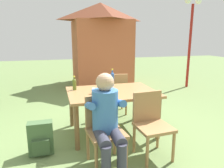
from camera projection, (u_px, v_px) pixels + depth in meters
ground_plane at (112, 132)px, 3.64m from camera, size 24.00×24.00×0.00m
dining_table at (112, 96)px, 3.50m from camera, size 1.44×1.03×0.72m
chair_near_left at (104, 126)px, 2.68m from camera, size 0.48×0.48×0.87m
chair_near_right at (151, 121)px, 2.85m from camera, size 0.47×0.47×0.87m
chair_far_right at (116, 91)px, 4.38m from camera, size 0.48×0.48×0.87m
person_in_white_shirt at (107, 117)px, 2.54m from camera, size 0.47×0.61×1.18m
bottle_olive at (74, 84)px, 3.54m from camera, size 0.06×0.06×0.24m
bottle_blue at (112, 78)px, 3.84m from camera, size 0.06×0.06×0.31m
bottle_clear at (106, 91)px, 3.05m from camera, size 0.06×0.06×0.27m
cup_glass at (94, 91)px, 3.31m from camera, size 0.07×0.07×0.09m
cup_steel at (103, 83)px, 3.86m from camera, size 0.08×0.08×0.08m
backpack_by_near_side at (41, 139)px, 2.91m from camera, size 0.33×0.22×0.47m
brick_kiosk at (101, 43)px, 6.95m from camera, size 2.00×2.01×2.65m
lamp_post at (191, 24)px, 6.44m from camera, size 0.56×0.20×2.75m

